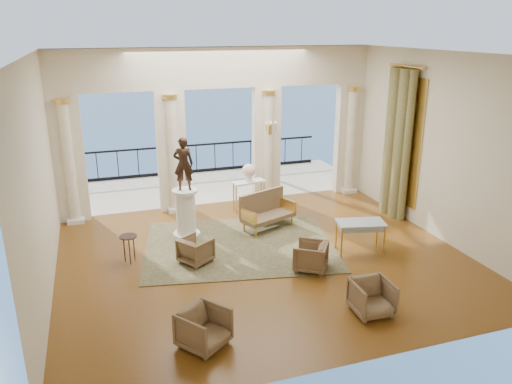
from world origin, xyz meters
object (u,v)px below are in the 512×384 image
object	(u,v)px
armchair_a	(204,327)
armchair_d	(196,249)
pedestal	(186,214)
armchair_c	(311,255)
statue	(183,164)
settee	(266,210)
side_table	(128,240)
armchair_b	(372,296)
game_table	(361,225)
console_table	(249,186)

from	to	relation	value
armchair_a	armchair_d	size ratio (longest dim) A/B	1.13
armchair_a	pedestal	size ratio (longest dim) A/B	0.60
armchair_c	statue	world-z (taller)	statue
settee	pedestal	size ratio (longest dim) A/B	1.29
settee	side_table	bearing A→B (deg)	173.56
armchair_b	settee	size ratio (longest dim) A/B	0.45
settee	pedestal	world-z (taller)	pedestal
game_table	side_table	world-z (taller)	game_table
armchair_d	statue	bearing A→B (deg)	-37.59
game_table	side_table	distance (m)	5.27
game_table	statue	size ratio (longest dim) A/B	0.91
settee	statue	xyz separation A→B (m)	(-2.08, 0.10, 1.40)
side_table	armchair_c	bearing A→B (deg)	-23.59
armchair_a	armchair_b	xyz separation A→B (m)	(3.13, 0.00, -0.01)
armchair_a	game_table	world-z (taller)	game_table
armchair_c	statue	size ratio (longest dim) A/B	0.53
armchair_b	settee	xyz separation A→B (m)	(-0.47, 4.50, 0.12)
game_table	armchair_d	bearing A→B (deg)	-177.00
armchair_d	settee	world-z (taller)	settee
armchair_c	console_table	bearing A→B (deg)	-142.86
statue	console_table	size ratio (longest dim) A/B	1.34
armchair_d	armchair_b	bearing A→B (deg)	-174.25
armchair_c	side_table	distance (m)	4.02
armchair_a	armchair_c	world-z (taller)	armchair_a
armchair_b	side_table	bearing A→B (deg)	140.25
statue	armchair_d	bearing A→B (deg)	98.33
armchair_d	statue	world-z (taller)	statue
armchair_a	console_table	world-z (taller)	console_table
console_table	side_table	world-z (taller)	console_table
armchair_d	settee	xyz separation A→B (m)	(2.16, 1.43, 0.15)
side_table	armchair_a	bearing A→B (deg)	-75.89
armchair_b	side_table	xyz separation A→B (m)	(-4.03, 3.55, 0.18)
pedestal	side_table	size ratio (longest dim) A/B	1.94
pedestal	settee	bearing A→B (deg)	-2.67
game_table	statue	world-z (taller)	statue
armchair_d	pedestal	bearing A→B (deg)	-37.59
armchair_b	side_table	world-z (taller)	armchair_b
statue	armchair_a	bearing A→B (deg)	93.94
armchair_b	pedestal	distance (m)	5.26
console_table	armchair_a	bearing A→B (deg)	-124.12
statue	console_table	xyz separation A→B (m)	(2.04, 1.25, -1.15)
settee	game_table	world-z (taller)	settee
settee	console_table	xyz separation A→B (m)	(-0.04, 1.35, 0.25)
armchair_b	armchair_d	bearing A→B (deg)	132.16
armchair_c	pedestal	distance (m)	3.46
armchair_d	console_table	size ratio (longest dim) A/B	0.66
game_table	console_table	size ratio (longest dim) A/B	1.23
armchair_b	pedestal	world-z (taller)	pedestal
console_table	statue	bearing A→B (deg)	-158.44
armchair_a	statue	xyz separation A→B (m)	(0.59, 4.60, 1.51)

